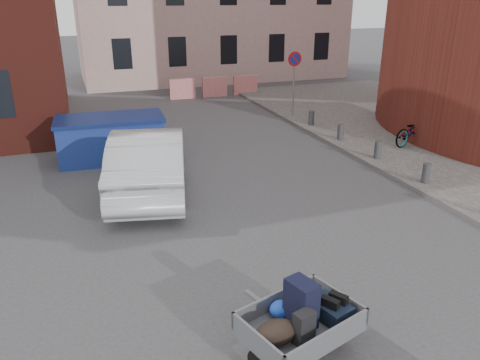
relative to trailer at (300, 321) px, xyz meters
name	(u,v)px	position (x,y,z in m)	size (l,w,h in m)	color
ground	(232,243)	(0.16, 3.45, -0.61)	(120.00, 120.00, 0.00)	#38383A
sidewalk	(462,142)	(10.16, 7.45, -0.55)	(9.00, 24.00, 0.12)	#474442
no_parking_sign	(294,70)	(6.16, 12.94, 1.41)	(0.60, 0.09, 2.65)	gray
bollards	(378,150)	(6.16, 6.85, -0.21)	(0.22, 9.02, 0.55)	#3A3A3D
barriers	(215,87)	(4.36, 18.45, -0.11)	(4.70, 0.18, 1.00)	red
trailer	(300,321)	(0.00, 0.00, 0.00)	(1.85, 1.97, 1.20)	black
dumpster	(111,138)	(-1.62, 9.95, 0.09)	(3.38, 1.87, 1.38)	navy
silver_car	(149,159)	(-0.91, 7.01, 0.24)	(1.80, 5.17, 1.70)	#B7B9BF
bicycle	(414,130)	(8.18, 7.71, 0.01)	(0.66, 1.88, 0.99)	black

